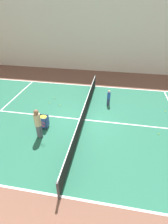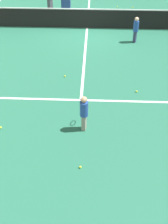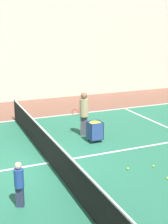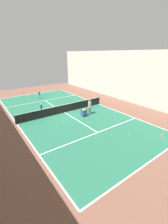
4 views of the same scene
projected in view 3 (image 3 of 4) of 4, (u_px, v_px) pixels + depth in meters
The scene contains 12 objects.
ground_plane at pixel (49, 163), 10.43m from camera, with size 34.74×34.74×0.00m, color brown.
court_playing_area at pixel (49, 163), 10.43m from camera, with size 10.93×22.21×0.00m.
line_sideline_left at pixel (16, 120), 15.28m from camera, with size 0.10×22.21×0.00m, color white.
line_centre_service at pixel (49, 163), 10.43m from camera, with size 0.10×12.21×0.00m, color white.
tennis_net at pixel (49, 148), 10.30m from camera, with size 11.23×0.10×1.01m.
coach_at_net at pixel (84, 111), 12.90m from camera, with size 0.49×0.73×1.84m.
child_midcourt at pixel (19, 181), 7.69m from camera, with size 0.32×0.32×1.21m.
ball_cart at pixel (95, 127), 12.27m from camera, with size 0.49×0.54×0.85m.
tennis_ball_0 at pixel (128, 169), 9.91m from camera, with size 0.07×0.07×0.07m, color yellow.
tennis_ball_1 at pixel (153, 166), 10.10m from camera, with size 0.07×0.07×0.07m, color yellow.
tennis_ball_3 at pixel (127, 109), 17.28m from camera, with size 0.07×0.07×0.07m, color yellow.
tennis_ball_13 at pixel (168, 178), 9.28m from camera, with size 0.07×0.07×0.07m, color yellow.
Camera 3 is at (9.33, -2.72, 4.32)m, focal length 50.00 mm.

